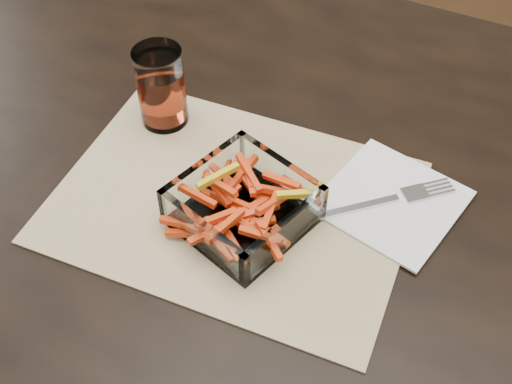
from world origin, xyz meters
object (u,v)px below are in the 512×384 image
Objects in this scene: dining_table at (351,222)px; tumbler at (161,89)px; fork at (390,199)px; glass_bowl at (243,207)px.

tumbler reaches higher than dining_table.
fork reaches higher than dining_table.
glass_bowl is 1.22× the size of fork.
dining_table is at bearing 50.41° from glass_bowl.
glass_bowl reaches higher than dining_table.
tumbler reaches higher than fork.
tumbler is at bearing 147.97° from glass_bowl.
glass_bowl is at bearing -32.03° from tumbler.
dining_table is 8.72× the size of glass_bowl.
tumbler is 0.79× the size of fork.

